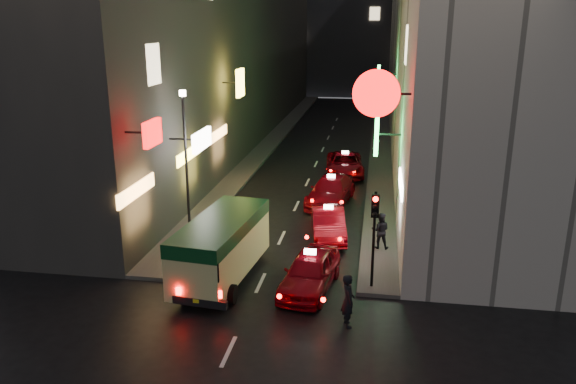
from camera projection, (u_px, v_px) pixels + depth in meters
The scene contains 14 objects.
building_left at pixel (225, 23), 43.12m from camera, with size 7.56×52.13×18.00m.
building_right at pixel (439, 23), 40.68m from camera, with size 7.93×52.00×18.00m.
building_far at pixel (352, 6), 71.54m from camera, with size 30.00×10.00×22.00m, color #303035.
sidewalk_left at pixel (274, 139), 45.16m from camera, with size 1.50×52.00×0.15m, color #474542.
sidewalk_right at pixel (381, 142), 43.86m from camera, with size 1.50×52.00×0.15m, color #474542.
minibus at pixel (222, 242), 20.30m from camera, with size 2.50×5.68×2.36m.
taxi_near at pixel (310, 269), 19.75m from camera, with size 2.72×5.19×1.74m.
taxi_second at pixel (328, 221), 24.62m from camera, with size 2.66×5.01×1.69m.
taxi_third at pixel (331, 188), 29.18m from camera, with size 2.80×5.32×1.78m.
taxi_far at pixel (345, 162), 34.72m from camera, with size 2.47×5.03×1.71m.
pedestrian_crossing at pixel (348, 297), 17.31m from camera, with size 0.65×0.42×1.96m, color black.
pedestrian_sidewalk at pixel (380, 228), 22.98m from camera, with size 0.65×0.41×1.73m, color black.
traffic_light at pixel (375, 220), 19.03m from camera, with size 0.26×0.43×3.50m.
lamp_post at pixel (186, 152), 24.25m from camera, with size 0.28×0.28×6.22m.
Camera 1 is at (3.95, -9.70, 9.14)m, focal length 35.00 mm.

